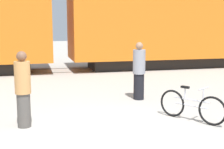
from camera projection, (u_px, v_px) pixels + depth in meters
ground_plane at (105, 138)px, 6.23m from camera, size 80.00×80.00×0.00m
freight_train at (60, 17)px, 15.16m from camera, size 26.65×2.94×5.08m
rail_near at (63, 72)px, 14.88m from camera, size 38.65×0.07×0.01m
rail_far at (60, 68)px, 16.26m from camera, size 38.65×0.07×0.01m
bicycle_silver at (191, 106)px, 7.30m from camera, size 0.97×1.45×0.83m
person_in_tan at (23, 90)px, 6.78m from camera, size 0.34×0.34×1.68m
person_in_grey at (139, 71)px, 9.37m from camera, size 0.37×0.37×1.73m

